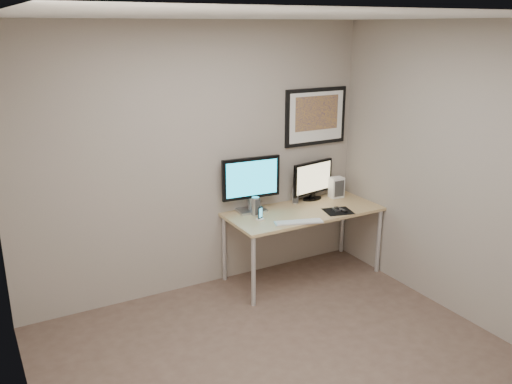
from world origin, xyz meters
TOP-DOWN VIEW (x-y plane):
  - floor at (0.00, 0.00)m, footprint 3.60×3.60m
  - room at (0.00, 0.45)m, footprint 3.60×3.60m
  - desk at (1.00, 1.35)m, footprint 1.60×0.70m
  - framed_art at (1.35, 1.68)m, footprint 0.75×0.04m
  - monitor_large at (0.52, 1.59)m, footprint 0.62×0.22m
  - monitor_tv at (1.28, 1.61)m, footprint 0.54×0.16m
  - speaker_left at (0.50, 1.47)m, footprint 0.08×0.08m
  - speaker_right at (1.05, 1.59)m, footprint 0.09×0.09m
  - phone_dock at (0.47, 1.32)m, footprint 0.08×0.08m
  - keyboard at (0.75, 1.07)m, footprint 0.48×0.26m
  - mousepad at (1.29, 1.15)m, footprint 0.33×0.30m
  - mouse at (1.29, 1.19)m, footprint 0.08×0.11m
  - remote at (1.33, 1.16)m, footprint 0.05×0.17m
  - fan_unit at (1.56, 1.55)m, footprint 0.15×0.12m

SIDE VIEW (x-z plane):
  - floor at x=0.00m, z-range 0.00..0.00m
  - desk at x=1.00m, z-range 0.30..1.03m
  - mousepad at x=1.29m, z-range 0.73..0.73m
  - keyboard at x=0.75m, z-range 0.73..0.75m
  - remote at x=1.33m, z-range 0.73..0.75m
  - mouse at x=1.29m, z-range 0.73..0.77m
  - phone_dock at x=0.47m, z-range 0.73..0.86m
  - speaker_right at x=1.05m, z-range 0.73..0.91m
  - speaker_left at x=0.50m, z-range 0.73..0.92m
  - fan_unit at x=1.56m, z-range 0.73..0.96m
  - monitor_tv at x=1.28m, z-range 0.74..1.17m
  - monitor_large at x=0.52m, z-range 0.76..1.32m
  - framed_art at x=1.35m, z-range 1.32..1.92m
  - room at x=0.00m, z-range -0.16..3.44m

